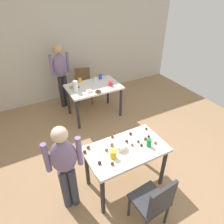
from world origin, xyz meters
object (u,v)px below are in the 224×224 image
mixing_bowl (121,146)px  person_adult_far (61,71)px  pitcher_far (76,87)px  chair_far_table (83,83)px  person_girl_near (65,164)px  soda_can (149,143)px  dining_table_far (94,90)px  dining_table_near (126,154)px  chair_near_table (154,201)px

mixing_bowl → person_adult_far: bearing=90.7°
pitcher_far → chair_far_table: bearing=60.5°
person_girl_near → mixing_bowl: size_ratio=8.44×
person_girl_near → soda_can: size_ratio=11.35×
person_girl_near → soda_can: 1.16m
dining_table_far → soda_can: size_ratio=9.43×
dining_table_near → dining_table_far: 2.03m
dining_table_near → pitcher_far: bearing=91.2°
dining_table_far → pitcher_far: 0.49m
dining_table_near → mixing_bowl: mixing_bowl is taller
pitcher_far → person_adult_far: bearing=94.7°
person_adult_far → pitcher_far: size_ratio=6.49×
dining_table_near → person_adult_far: bearing=92.2°
dining_table_far → chair_far_table: bearing=87.5°
person_adult_far → chair_far_table: bearing=1.7°
dining_table_near → person_adult_far: (-0.10, 2.71, 0.30)m
chair_far_table → pitcher_far: 1.00m
mixing_bowl → pitcher_far: (0.03, 1.88, 0.08)m
soda_can → chair_far_table: bearing=87.6°
chair_near_table → person_girl_near: person_girl_near is taller
soda_can → person_adult_far: bearing=98.2°
dining_table_far → person_girl_near: bearing=-122.5°
chair_far_table → person_girl_near: bearing=-115.3°
mixing_bowl → soda_can: soda_can is taller
chair_near_table → pitcher_far: size_ratio=3.64×
dining_table_far → person_adult_far: bearing=124.3°
soda_can → dining_table_near: bearing=160.4°
person_girl_near → pitcher_far: (0.80, 1.85, 0.05)m
dining_table_near → chair_far_table: (0.42, 2.73, -0.14)m
soda_can → pitcher_far: 2.05m
mixing_bowl → soda_can: size_ratio=1.34×
dining_table_near → soda_can: size_ratio=9.21×
person_girl_near → person_adult_far: size_ratio=0.89×
chair_near_table → mixing_bowl: 0.79m
person_adult_far → pitcher_far: 0.80m
pitcher_far → chair_near_table: bearing=-89.8°
dining_table_far → person_adult_far: size_ratio=0.74×
chair_near_table → mixing_bowl: bearing=93.0°
chair_near_table → person_girl_near: 1.16m
person_adult_far → pitcher_far: bearing=-85.3°
chair_far_table → person_girl_near: 2.97m
soda_can → pitcher_far: bearing=99.6°
chair_far_table → soda_can: size_ratio=7.13×
dining_table_far → mixing_bowl: mixing_bowl is taller
chair_far_table → person_adult_far: person_adult_far is taller
pitcher_far → dining_table_near: bearing=-88.8°
soda_can → person_girl_near: bearing=171.6°
chair_far_table → mixing_bowl: (-0.49, -2.69, 0.29)m
mixing_bowl → chair_near_table: bearing=-87.0°
dining_table_far → soda_can: 2.11m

